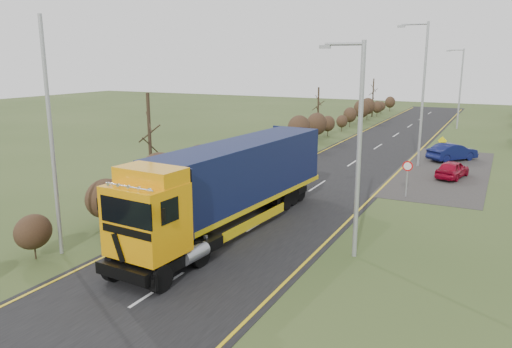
{
  "coord_description": "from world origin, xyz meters",
  "views": [
    {
      "loc": [
        10.11,
        -16.6,
        7.73
      ],
      "look_at": [
        -0.4,
        4.28,
        2.33
      ],
      "focal_mm": 35.0,
      "sensor_mm": 36.0,
      "label": 1
    }
  ],
  "objects_px": {
    "car_red_hatchback": "(452,169)",
    "streetlight_near": "(357,142)",
    "car_blue_sedan": "(452,152)",
    "speed_sign": "(407,172)",
    "lorry": "(230,182)"
  },
  "relations": [
    {
      "from": "car_blue_sedan",
      "to": "speed_sign",
      "type": "relative_size",
      "value": 1.95
    },
    {
      "from": "streetlight_near",
      "to": "speed_sign",
      "type": "relative_size",
      "value": 3.98
    },
    {
      "from": "lorry",
      "to": "car_red_hatchback",
      "type": "xyz_separation_m",
      "value": [
        8.06,
        15.59,
        -1.72
      ]
    },
    {
      "from": "car_red_hatchback",
      "to": "streetlight_near",
      "type": "relative_size",
      "value": 0.41
    },
    {
      "from": "lorry",
      "to": "streetlight_near",
      "type": "bearing_deg",
      "value": -0.59
    },
    {
      "from": "lorry",
      "to": "speed_sign",
      "type": "height_order",
      "value": "lorry"
    },
    {
      "from": "car_red_hatchback",
      "to": "car_blue_sedan",
      "type": "xyz_separation_m",
      "value": [
        -0.62,
        6.19,
        0.09
      ]
    },
    {
      "from": "car_red_hatchback",
      "to": "speed_sign",
      "type": "distance_m",
      "value": 6.52
    },
    {
      "from": "car_red_hatchback",
      "to": "streetlight_near",
      "type": "bearing_deg",
      "value": 94.85
    },
    {
      "from": "car_red_hatchback",
      "to": "speed_sign",
      "type": "relative_size",
      "value": 1.63
    },
    {
      "from": "lorry",
      "to": "car_blue_sedan",
      "type": "xyz_separation_m",
      "value": [
        7.43,
        21.78,
        -1.63
      ]
    },
    {
      "from": "lorry",
      "to": "car_red_hatchback",
      "type": "height_order",
      "value": "lorry"
    },
    {
      "from": "car_blue_sedan",
      "to": "car_red_hatchback",
      "type": "bearing_deg",
      "value": 133.69
    },
    {
      "from": "car_red_hatchback",
      "to": "car_blue_sedan",
      "type": "height_order",
      "value": "car_blue_sedan"
    },
    {
      "from": "car_blue_sedan",
      "to": "streetlight_near",
      "type": "bearing_deg",
      "value": 123.98
    }
  ]
}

